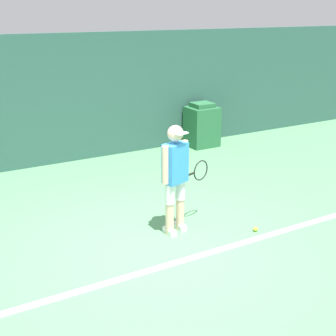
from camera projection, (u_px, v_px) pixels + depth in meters
ground_plane at (157, 245)px, 6.34m from camera, size 24.00×24.00×0.00m
back_wall at (58, 100)px, 9.34m from camera, size 24.00×0.10×2.60m
court_baseline at (177, 262)px, 5.91m from camera, size 21.60×0.10×0.01m
tennis_player at (176, 175)px, 6.47m from camera, size 0.92×0.39×1.57m
tennis_ball at (255, 229)px, 6.73m from camera, size 0.07×0.07×0.07m
covered_chair at (202, 125)px, 10.77m from camera, size 0.66×0.61×1.01m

